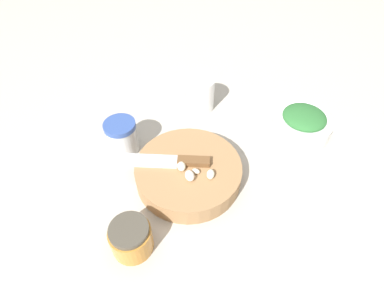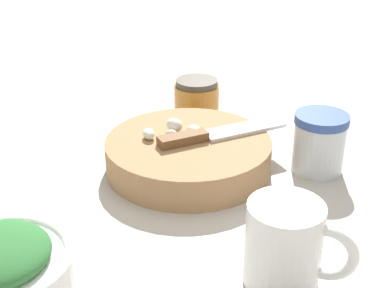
# 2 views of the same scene
# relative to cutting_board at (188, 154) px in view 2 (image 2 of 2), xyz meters

# --- Properties ---
(ground_plane) EXTENTS (5.00, 5.00, 0.00)m
(ground_plane) POSITION_rel_cutting_board_xyz_m (0.04, 0.07, -0.02)
(ground_plane) COLOR #B2ADA3
(cutting_board) EXTENTS (0.23, 0.23, 0.04)m
(cutting_board) POSITION_rel_cutting_board_xyz_m (0.00, 0.00, 0.00)
(cutting_board) COLOR #9E754C
(cutting_board) RESTS_ON ground_plane
(chef_knife) EXTENTS (0.19, 0.11, 0.01)m
(chef_knife) POSITION_rel_cutting_board_xyz_m (-0.03, 0.02, 0.03)
(chef_knife) COLOR brown
(chef_knife) RESTS_ON cutting_board
(garlic_cloves) EXTENTS (0.07, 0.07, 0.02)m
(garlic_cloves) POSITION_rel_cutting_board_xyz_m (-0.00, -0.03, 0.03)
(garlic_cloves) COLOR silver
(garlic_cloves) RESTS_ON cutting_board
(spice_jar) EXTENTS (0.07, 0.07, 0.08)m
(spice_jar) POSITION_rel_cutting_board_xyz_m (-0.11, 0.14, 0.02)
(spice_jar) COLOR silver
(spice_jar) RESTS_ON ground_plane
(coffee_mug) EXTENTS (0.08, 0.11, 0.09)m
(coffee_mug) POSITION_rel_cutting_board_xyz_m (0.12, 0.22, 0.02)
(coffee_mug) COLOR white
(coffee_mug) RESTS_ON ground_plane
(honey_jar) EXTENTS (0.08, 0.08, 0.07)m
(honey_jar) POSITION_rel_cutting_board_xyz_m (-0.15, -0.11, 0.01)
(honey_jar) COLOR #BC7A2D
(honey_jar) RESTS_ON ground_plane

